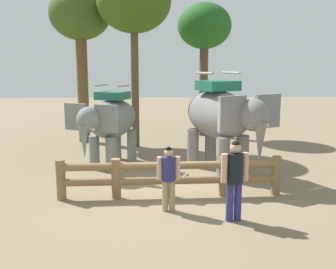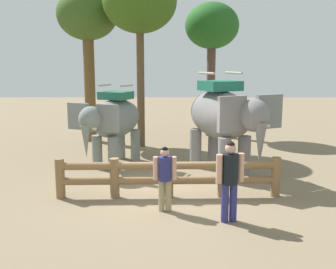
{
  "view_description": "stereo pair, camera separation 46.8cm",
  "coord_description": "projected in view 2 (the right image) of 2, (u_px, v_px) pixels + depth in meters",
  "views": [
    {
      "loc": [
        -0.49,
        -10.21,
        3.47
      ],
      "look_at": [
        0.0,
        1.21,
        1.4
      ],
      "focal_mm": 42.57,
      "sensor_mm": 36.0,
      "label": 1
    },
    {
      "loc": [
        -0.02,
        -10.22,
        3.47
      ],
      "look_at": [
        0.0,
        1.21,
        1.4
      ],
      "focal_mm": 42.57,
      "sensor_mm": 36.0,
      "label": 2
    }
  ],
  "objects": [
    {
      "name": "tree_back_center",
      "position": [
        211.0,
        29.0,
        18.34
      ],
      "size": [
        2.49,
        2.49,
        6.2
      ],
      "color": "brown",
      "rests_on": "ground"
    },
    {
      "name": "elephant_near_left",
      "position": [
        113.0,
        121.0,
        13.35
      ],
      "size": [
        2.44,
        3.26,
        2.75
      ],
      "color": "slate",
      "rests_on": "ground"
    },
    {
      "name": "tree_far_right",
      "position": [
        87.0,
        19.0,
        16.98
      ],
      "size": [
        2.59,
        2.59,
        6.61
      ],
      "color": "brown",
      "rests_on": "ground"
    },
    {
      "name": "tree_far_left",
      "position": [
        139.0,
        3.0,
        15.66
      ],
      "size": [
        2.94,
        2.94,
        7.1
      ],
      "color": "brown",
      "rests_on": "ground"
    },
    {
      "name": "elephant_center",
      "position": [
        223.0,
        118.0,
        12.3
      ],
      "size": [
        2.87,
        3.76,
        3.19
      ],
      "color": "slate",
      "rests_on": "ground"
    },
    {
      "name": "ground_plane",
      "position": [
        168.0,
        194.0,
        10.68
      ],
      "size": [
        60.0,
        60.0,
        0.0
      ],
      "primitive_type": "plane",
      "color": "#7D6C51"
    },
    {
      "name": "tourist_man_in_blue",
      "position": [
        229.0,
        176.0,
        8.64
      ],
      "size": [
        0.63,
        0.43,
        1.82
      ],
      "color": "navy",
      "rests_on": "ground"
    },
    {
      "name": "tourist_woman_in_black",
      "position": [
        164.0,
        174.0,
        9.3
      ],
      "size": [
        0.55,
        0.3,
        1.56
      ],
      "color": "#9C8F66",
      "rests_on": "ground"
    },
    {
      "name": "log_fence",
      "position": [
        168.0,
        175.0,
        10.32
      ],
      "size": [
        5.85,
        0.39,
        1.05
      ],
      "color": "olive",
      "rests_on": "ground"
    }
  ]
}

